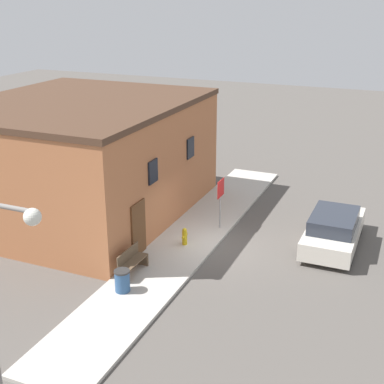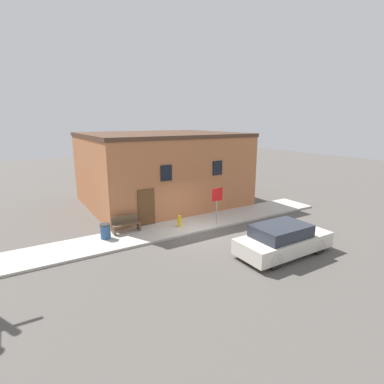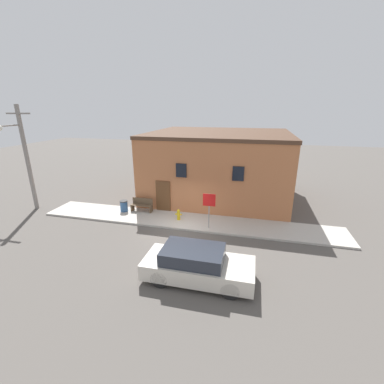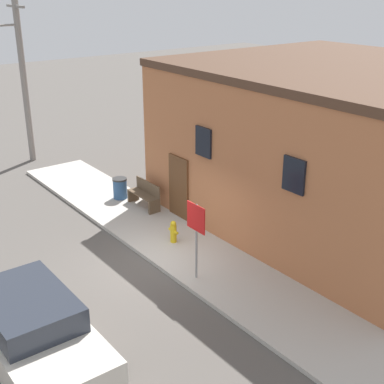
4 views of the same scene
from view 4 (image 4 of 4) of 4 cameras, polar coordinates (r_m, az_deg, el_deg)
The scene contains 9 objects.
ground_plane at distance 15.33m, azimuth -4.45°, elevation -7.60°, with size 80.00×80.00×0.00m, color #56514C.
sidewalk at distance 15.91m, azimuth -0.76°, elevation -6.13°, with size 18.77×2.44×0.12m.
brick_building at distance 17.99m, azimuth 16.19°, elevation 4.89°, with size 10.42×9.01×5.07m.
fire_hydrant at distance 16.07m, azimuth -2.00°, elevation -4.23°, with size 0.41×0.20×0.69m.
stop_sign at distance 13.70m, azimuth 0.44°, elevation -3.74°, with size 0.72×0.06×2.11m.
bench at distance 18.57m, azimuth -5.06°, elevation -0.29°, with size 1.44×0.44×0.89m.
trash_bin at distance 19.40m, azimuth -7.69°, elevation 0.42°, with size 0.52×0.52×0.76m.
utility_pole at distance 23.94m, azimuth -17.79°, elevation 11.88°, with size 1.80×1.77×7.04m.
parked_car at distance 12.03m, azimuth -16.68°, elevation -13.79°, with size 4.53×1.88×1.43m.
Camera 4 is at (11.32, -7.10, 7.52)m, focal length 50.00 mm.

